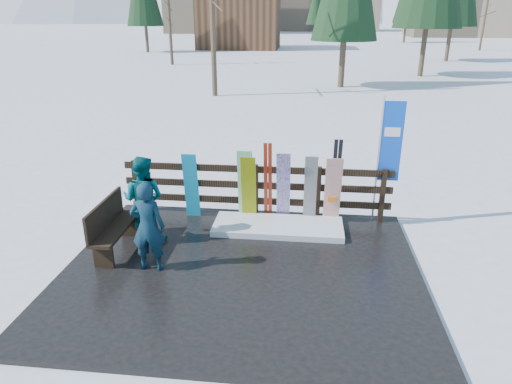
# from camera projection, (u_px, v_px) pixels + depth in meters

# --- Properties ---
(ground) EXTENTS (700.00, 700.00, 0.00)m
(ground) POSITION_uv_depth(u_px,v_px,m) (241.00, 273.00, 7.76)
(ground) COLOR white
(ground) RESTS_ON ground
(deck) EXTENTS (6.00, 5.00, 0.08)m
(deck) POSITION_uv_depth(u_px,v_px,m) (241.00, 271.00, 7.75)
(deck) COLOR black
(deck) RESTS_ON ground
(fence) EXTENTS (5.60, 0.10, 1.15)m
(fence) POSITION_uv_depth(u_px,v_px,m) (256.00, 187.00, 9.53)
(fence) COLOR black
(fence) RESTS_ON deck
(snow_patch) EXTENTS (2.58, 1.00, 0.12)m
(snow_patch) POSITION_uv_depth(u_px,v_px,m) (278.00, 227.00, 9.14)
(snow_patch) COLOR white
(snow_patch) RESTS_ON deck
(bench) EXTENTS (0.41, 1.50, 0.97)m
(bench) POSITION_uv_depth(u_px,v_px,m) (112.00, 225.00, 8.16)
(bench) COLOR black
(bench) RESTS_ON deck
(snowboard_0) EXTENTS (0.30, 0.22, 1.43)m
(snowboard_0) POSITION_uv_depth(u_px,v_px,m) (191.00, 186.00, 9.45)
(snowboard_0) COLOR #1194C2
(snowboard_0) RESTS_ON deck
(snowboard_1) EXTENTS (0.31, 0.25, 1.54)m
(snowboard_1) POSITION_uv_depth(u_px,v_px,m) (245.00, 186.00, 9.31)
(snowboard_1) COLOR white
(snowboard_1) RESTS_ON deck
(snowboard_2) EXTENTS (0.30, 0.25, 1.41)m
(snowboard_2) POSITION_uv_depth(u_px,v_px,m) (249.00, 189.00, 9.33)
(snowboard_2) COLOR #EDFF01
(snowboard_2) RESTS_ON deck
(snowboard_3) EXTENTS (0.28, 0.45, 1.54)m
(snowboard_3) POSITION_uv_depth(u_px,v_px,m) (283.00, 187.00, 9.23)
(snowboard_3) COLOR white
(snowboard_3) RESTS_ON deck
(snowboard_4) EXTENTS (0.26, 0.26, 1.47)m
(snowboard_4) POSITION_uv_depth(u_px,v_px,m) (310.00, 190.00, 9.19)
(snowboard_4) COLOR black
(snowboard_4) RESTS_ON deck
(snowboard_5) EXTENTS (0.33, 0.31, 1.45)m
(snowboard_5) POSITION_uv_depth(u_px,v_px,m) (333.00, 191.00, 9.14)
(snowboard_5) COLOR white
(snowboard_5) RESTS_ON deck
(ski_pair_a) EXTENTS (0.16, 0.30, 1.70)m
(ski_pair_a) POSITION_uv_depth(u_px,v_px,m) (268.00, 182.00, 9.30)
(ski_pair_a) COLOR #AA2B15
(ski_pair_a) RESTS_ON deck
(ski_pair_b) EXTENTS (0.17, 0.34, 1.81)m
(ski_pair_b) POSITION_uv_depth(u_px,v_px,m) (335.00, 181.00, 9.14)
(ski_pair_b) COLOR black
(ski_pair_b) RESTS_ON deck
(rental_flag) EXTENTS (0.45, 0.04, 2.60)m
(rental_flag) POSITION_uv_depth(u_px,v_px,m) (388.00, 146.00, 8.97)
(rental_flag) COLOR silver
(rental_flag) RESTS_ON deck
(person_front) EXTENTS (0.58, 0.39, 1.55)m
(person_front) POSITION_uv_depth(u_px,v_px,m) (148.00, 227.00, 7.47)
(person_front) COLOR #0F3A45
(person_front) RESTS_ON deck
(person_back) EXTENTS (0.85, 0.69, 1.66)m
(person_back) POSITION_uv_depth(u_px,v_px,m) (143.00, 199.00, 8.45)
(person_back) COLOR #05545B
(person_back) RESTS_ON deck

